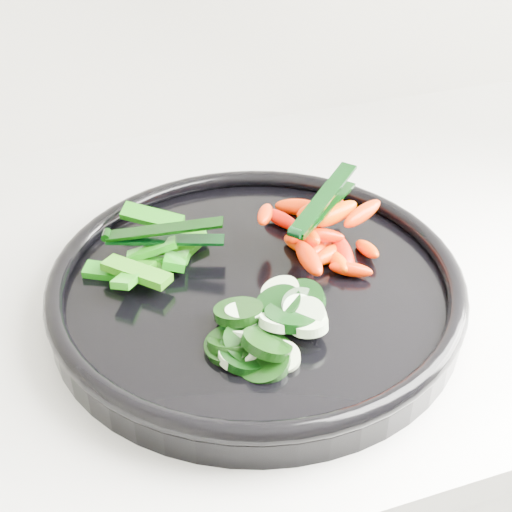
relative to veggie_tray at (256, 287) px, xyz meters
name	(u,v)px	position (x,y,z in m)	size (l,w,h in m)	color
counter	(446,464)	(0.33, 0.08, -0.48)	(2.02, 0.62, 0.93)	white
veggie_tray	(256,287)	(0.00, 0.00, 0.00)	(0.48, 0.48, 0.04)	black
cucumber_pile	(264,330)	(-0.02, -0.07, 0.01)	(0.12, 0.11, 0.04)	black
carrot_pile	(319,232)	(0.07, 0.03, 0.02)	(0.13, 0.16, 0.06)	#F01A00
pepper_pile	(155,255)	(-0.08, 0.06, 0.01)	(0.12, 0.14, 0.04)	#18750B
tong_carrot	(322,205)	(0.08, 0.03, 0.05)	(0.10, 0.08, 0.02)	black
tong_pepper	(161,234)	(-0.07, 0.07, 0.03)	(0.11, 0.05, 0.02)	black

